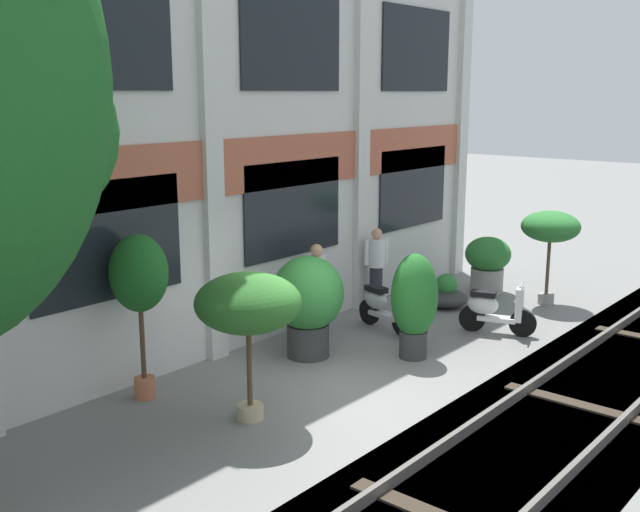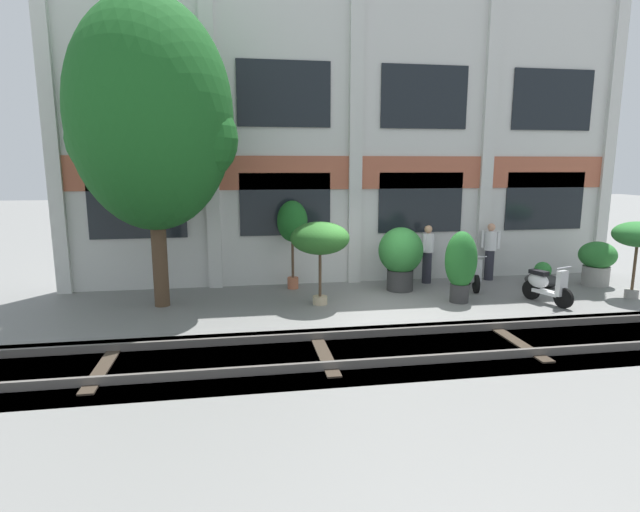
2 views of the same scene
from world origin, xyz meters
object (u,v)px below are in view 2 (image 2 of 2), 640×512
at_px(potted_plant_tall_urn, 292,224).
at_px(potted_plant_wide_bowl, 542,278).
at_px(potted_plant_glazed_jar, 597,261).
at_px(potted_plant_ribbed_drum, 401,255).
at_px(resident_by_doorway, 427,252).
at_px(potted_plant_low_pan, 320,239).
at_px(potted_plant_terracotta_small, 638,236).
at_px(resident_watching_tracks, 490,250).
at_px(scooter_near_curb, 545,285).
at_px(broadleaf_tree, 152,120).
at_px(potted_plant_stone_basin, 461,262).
at_px(scooter_second_parked, 472,272).

bearing_deg(potted_plant_tall_urn, potted_plant_wide_bowl, -7.35).
relative_size(potted_plant_glazed_jar, potted_plant_tall_urn, 0.51).
relative_size(potted_plant_ribbed_drum, resident_by_doorway, 1.03).
height_order(potted_plant_low_pan, potted_plant_terracotta_small, potted_plant_low_pan).
relative_size(potted_plant_glazed_jar, resident_watching_tracks, 0.74).
bearing_deg(potted_plant_ribbed_drum, scooter_near_curb, -30.12).
bearing_deg(scooter_near_curb, resident_by_doorway, -159.15).
distance_m(broadleaf_tree, potted_plant_low_pan, 4.64).
height_order(potted_plant_low_pan, resident_by_doorway, potted_plant_low_pan).
relative_size(potted_plant_stone_basin, potted_plant_tall_urn, 0.73).
height_order(potted_plant_wide_bowl, resident_by_doorway, resident_by_doorway).
xyz_separation_m(potted_plant_glazed_jar, potted_plant_stone_basin, (-4.52, -1.04, 0.31)).
bearing_deg(resident_by_doorway, broadleaf_tree, -119.08).
xyz_separation_m(potted_plant_stone_basin, potted_plant_tall_urn, (-3.87, 2.02, 0.76)).
distance_m(potted_plant_low_pan, scooter_second_parked, 4.56).
height_order(potted_plant_ribbed_drum, potted_plant_stone_basin, potted_plant_stone_basin).
xyz_separation_m(potted_plant_stone_basin, potted_plant_terracotta_small, (4.47, -0.34, 0.57)).
bearing_deg(potted_plant_glazed_jar, potted_plant_terracotta_small, -92.11).
relative_size(potted_plant_stone_basin, resident_by_doorway, 1.06).
bearing_deg(potted_plant_terracotta_small, potted_plant_low_pan, 174.84).
distance_m(potted_plant_ribbed_drum, resident_by_doorway, 1.23).
xyz_separation_m(potted_plant_tall_urn, resident_by_doorway, (3.82, 0.02, -0.88)).
bearing_deg(potted_plant_terracotta_small, resident_watching_tracks, 136.22).
relative_size(potted_plant_low_pan, scooter_near_curb, 1.50).
height_order(potted_plant_low_pan, potted_plant_wide_bowl, potted_plant_low_pan).
bearing_deg(broadleaf_tree, potted_plant_terracotta_small, -5.84).
height_order(potted_plant_tall_urn, potted_plant_terracotta_small, potted_plant_tall_urn).
xyz_separation_m(potted_plant_tall_urn, potted_plant_terracotta_small, (8.34, -2.36, -0.19)).
bearing_deg(potted_plant_low_pan, potted_plant_glazed_jar, 4.87).
relative_size(broadleaf_tree, potted_plant_low_pan, 3.49).
bearing_deg(potted_plant_wide_bowl, potted_plant_tall_urn, 172.65).
relative_size(potted_plant_terracotta_small, resident_watching_tracks, 1.17).
xyz_separation_m(broadleaf_tree, scooter_second_parked, (8.06, 0.41, -3.86)).
xyz_separation_m(potted_plant_low_pan, resident_by_doorway, (3.35, 1.68, -0.70)).
distance_m(scooter_near_curb, resident_by_doorway, 3.24).
xyz_separation_m(potted_plant_terracotta_small, resident_watching_tracks, (-2.58, 2.47, -0.69)).
xyz_separation_m(scooter_second_parked, resident_by_doorway, (-0.97, 0.79, 0.45)).
bearing_deg(potted_plant_ribbed_drum, potted_plant_glazed_jar, -3.31).
bearing_deg(potted_plant_stone_basin, scooter_near_curb, -11.72).
relative_size(potted_plant_stone_basin, scooter_near_curb, 1.31).
relative_size(potted_plant_wide_bowl, potted_plant_terracotta_small, 0.46).
height_order(potted_plant_low_pan, potted_plant_glazed_jar, potted_plant_low_pan).
bearing_deg(potted_plant_glazed_jar, resident_by_doorway, 167.63).
bearing_deg(potted_plant_ribbed_drum, scooter_second_parked, -3.11).
distance_m(potted_plant_ribbed_drum, potted_plant_glazed_jar, 5.60).
bearing_deg(potted_plant_wide_bowl, resident_watching_tracks, 137.00).
xyz_separation_m(potted_plant_ribbed_drum, scooter_second_parked, (1.99, -0.11, -0.53)).
xyz_separation_m(scooter_near_curb, resident_watching_tracks, (-0.11, 2.54, 0.45)).
bearing_deg(scooter_second_parked, potted_plant_terracotta_small, 77.84).
bearing_deg(potted_plant_tall_urn, resident_watching_tracks, 1.09).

